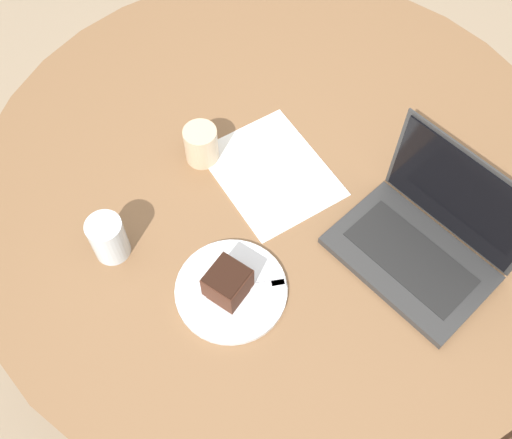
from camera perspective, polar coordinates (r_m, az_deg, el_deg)
The scene contains 9 objects.
ground_plane at distance 1.98m, azimuth 1.44°, elevation -7.74°, with size 12.00×12.00×0.00m, color gray.
dining_table at distance 1.44m, azimuth 1.96°, elevation 1.76°, with size 1.37×1.37×0.73m.
paper_document at distance 1.34m, azimuth 1.48°, elevation 4.53°, with size 0.34×0.30×0.00m.
plate at distance 1.20m, azimuth -2.38°, elevation -6.76°, with size 0.22×0.22×0.01m.
cake_slice at distance 1.16m, azimuth -2.72°, elevation -6.03°, with size 0.08×0.08×0.07m.
fork at distance 1.19m, azimuth -0.40°, elevation -6.46°, with size 0.12×0.15×0.00m.
coffee_glass at distance 1.34m, azimuth -5.24°, elevation 7.12°, with size 0.07×0.07×0.09m.
water_glass at distance 1.23m, azimuth -13.89°, elevation -1.73°, with size 0.07×0.07×0.10m.
laptop at distance 1.24m, azimuth 15.75°, elevation -1.92°, with size 0.33×0.24×0.25m.
Camera 1 is at (-0.48, 0.61, 1.83)m, focal length 42.00 mm.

